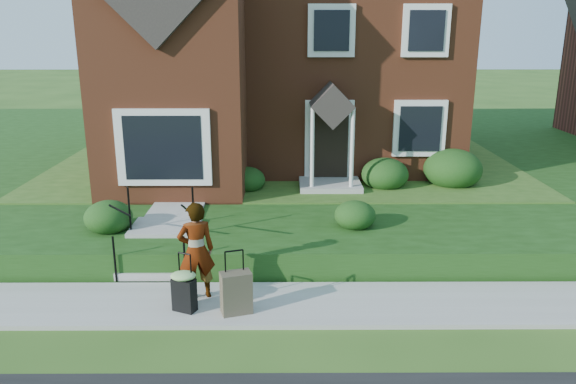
{
  "coord_description": "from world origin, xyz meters",
  "views": [
    {
      "loc": [
        0.02,
        -8.81,
        4.63
      ],
      "look_at": [
        0.08,
        2.0,
        1.49
      ],
      "focal_mm": 35.0,
      "sensor_mm": 36.0,
      "label": 1
    }
  ],
  "objects_px": {
    "front_steps": "(161,242)",
    "suitcase_olive": "(236,293)",
    "suitcase_black": "(184,289)",
    "woman": "(196,251)"
  },
  "relations": [
    {
      "from": "front_steps",
      "to": "suitcase_black",
      "type": "bearing_deg",
      "value": -68.69
    },
    {
      "from": "front_steps",
      "to": "suitcase_olive",
      "type": "bearing_deg",
      "value": -52.28
    },
    {
      "from": "woman",
      "to": "suitcase_olive",
      "type": "distance_m",
      "value": 1.06
    },
    {
      "from": "woman",
      "to": "suitcase_olive",
      "type": "relative_size",
      "value": 1.61
    },
    {
      "from": "front_steps",
      "to": "suitcase_black",
      "type": "distance_m",
      "value": 2.29
    },
    {
      "from": "woman",
      "to": "front_steps",
      "type": "bearing_deg",
      "value": -76.64
    },
    {
      "from": "front_steps",
      "to": "woman",
      "type": "height_order",
      "value": "woman"
    },
    {
      "from": "suitcase_black",
      "to": "woman",
      "type": "bearing_deg",
      "value": 97.86
    },
    {
      "from": "suitcase_black",
      "to": "suitcase_olive",
      "type": "xyz_separation_m",
      "value": [
        0.88,
        -0.08,
        -0.03
      ]
    },
    {
      "from": "suitcase_black",
      "to": "suitcase_olive",
      "type": "distance_m",
      "value": 0.88
    }
  ]
}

